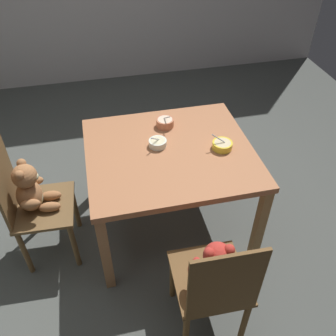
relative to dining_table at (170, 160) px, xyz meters
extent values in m
cube|color=#494C48|center=(0.00, 0.00, -0.64)|extent=(5.20, 5.20, 0.04)
cube|color=#A66741|center=(0.00, 0.00, 0.06)|extent=(1.10, 0.99, 0.04)
cube|color=#9C6941|center=(-0.51, -0.45, -0.29)|extent=(0.06, 0.06, 0.66)
cube|color=olive|center=(0.51, -0.45, -0.29)|extent=(0.06, 0.06, 0.66)
cube|color=olive|center=(-0.51, 0.45, -0.29)|extent=(0.06, 0.06, 0.66)
cube|color=#9D7647|center=(0.51, 0.45, -0.29)|extent=(0.06, 0.06, 0.66)
cube|color=brown|center=(-0.86, -0.06, -0.20)|extent=(0.40, 0.43, 0.02)
cube|color=brown|center=(-1.04, -0.05, 0.06)|extent=(0.04, 0.38, 0.49)
cylinder|color=brown|center=(-0.71, -0.24, -0.42)|extent=(0.04, 0.04, 0.42)
cylinder|color=brown|center=(-0.69, 0.11, -0.42)|extent=(0.04, 0.04, 0.42)
cylinder|color=brown|center=(-1.03, -0.23, -0.42)|extent=(0.04, 0.04, 0.42)
cylinder|color=brown|center=(-1.01, 0.13, -0.42)|extent=(0.04, 0.04, 0.42)
ellipsoid|color=#A46B41|center=(-0.93, -0.06, -0.08)|extent=(0.17, 0.19, 0.21)
ellipsoid|color=#C5BD8D|center=(-0.88, -0.06, -0.09)|extent=(0.06, 0.11, 0.13)
sphere|color=#A46B41|center=(-0.92, -0.06, 0.09)|extent=(0.15, 0.15, 0.15)
ellipsoid|color=#C5BD8D|center=(-0.86, -0.06, 0.08)|extent=(0.06, 0.06, 0.05)
sphere|color=#A46B41|center=(-0.93, -0.11, 0.14)|extent=(0.06, 0.06, 0.06)
sphere|color=#A46B41|center=(-0.92, 0.00, 0.14)|extent=(0.06, 0.06, 0.06)
ellipsoid|color=#A46B41|center=(-0.91, -0.16, -0.05)|extent=(0.12, 0.07, 0.06)
ellipsoid|color=#A46B41|center=(-0.90, 0.05, -0.05)|extent=(0.12, 0.07, 0.06)
ellipsoid|color=#A46B41|center=(-0.82, -0.11, -0.15)|extent=(0.14, 0.07, 0.07)
ellipsoid|color=#A46B41|center=(-0.81, -0.01, -0.15)|extent=(0.14, 0.07, 0.07)
cube|color=brown|center=(0.04, -0.80, -0.20)|extent=(0.41, 0.43, 0.02)
cube|color=brown|center=(0.04, -1.00, 0.05)|extent=(0.37, 0.03, 0.47)
cylinder|color=brown|center=(0.21, -0.63, -0.42)|extent=(0.04, 0.04, 0.42)
cylinder|color=brown|center=(-0.12, -0.62, -0.42)|extent=(0.04, 0.04, 0.42)
cylinder|color=brown|center=(0.20, -0.99, -0.42)|extent=(0.04, 0.04, 0.42)
cylinder|color=brown|center=(-0.13, -0.98, -0.42)|extent=(0.04, 0.04, 0.42)
ellipsoid|color=#B33028|center=(0.04, -0.88, -0.08)|extent=(0.19, 0.17, 0.22)
ellipsoid|color=#D0B096|center=(0.04, -0.83, -0.09)|extent=(0.11, 0.06, 0.13)
sphere|color=#B33028|center=(0.04, -0.87, 0.09)|extent=(0.14, 0.14, 0.14)
ellipsoid|color=#D0B096|center=(0.04, -0.82, 0.08)|extent=(0.06, 0.05, 0.04)
sphere|color=#B33028|center=(0.09, -0.88, 0.14)|extent=(0.05, 0.05, 0.05)
sphere|color=#B33028|center=(-0.01, -0.88, 0.14)|extent=(0.05, 0.05, 0.05)
ellipsoid|color=#B33028|center=(0.15, -0.86, -0.05)|extent=(0.06, 0.12, 0.06)
ellipsoid|color=#B33028|center=(-0.07, -0.85, -0.05)|extent=(0.06, 0.12, 0.06)
ellipsoid|color=#B33028|center=(0.09, -0.77, -0.15)|extent=(0.07, 0.14, 0.07)
ellipsoid|color=#B33028|center=(-0.01, -0.76, -0.15)|extent=(0.07, 0.14, 0.07)
cylinder|color=silver|center=(-0.07, 0.06, 0.11)|extent=(0.12, 0.12, 0.05)
cylinder|color=silver|center=(-0.07, 0.06, 0.09)|extent=(0.07, 0.07, 0.01)
cylinder|color=beige|center=(-0.07, 0.06, 0.12)|extent=(0.10, 0.10, 0.01)
cylinder|color=#BCBCC1|center=(-0.09, 0.05, 0.16)|extent=(0.07, 0.06, 0.06)
ellipsoid|color=#BCBCC1|center=(-0.06, 0.07, 0.12)|extent=(0.04, 0.04, 0.01)
cylinder|color=#BE6F4E|center=(0.03, 0.28, 0.11)|extent=(0.13, 0.13, 0.06)
cylinder|color=#BE6F4E|center=(0.03, 0.28, 0.09)|extent=(0.07, 0.07, 0.01)
cylinder|color=beige|center=(0.03, 0.28, 0.14)|extent=(0.10, 0.10, 0.01)
cylinder|color=#BCBCC1|center=(0.04, 0.25, 0.17)|extent=(0.03, 0.09, 0.07)
ellipsoid|color=#BCBCC1|center=(0.03, 0.29, 0.13)|extent=(0.03, 0.04, 0.01)
cylinder|color=yellow|center=(0.34, -0.05, 0.11)|extent=(0.13, 0.13, 0.05)
cylinder|color=yellow|center=(0.34, -0.05, 0.09)|extent=(0.07, 0.07, 0.01)
cylinder|color=beige|center=(0.34, -0.05, 0.13)|extent=(0.11, 0.11, 0.01)
cylinder|color=#BCBCC1|center=(0.32, -0.05, 0.16)|extent=(0.09, 0.03, 0.07)
ellipsoid|color=#BCBCC1|center=(0.35, -0.06, 0.12)|extent=(0.04, 0.03, 0.01)
camera|label=1|loc=(-0.43, -1.83, 1.56)|focal=38.58mm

